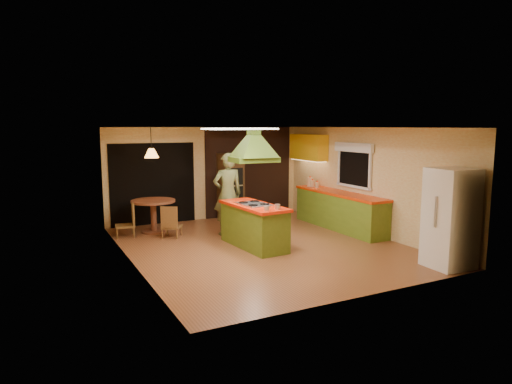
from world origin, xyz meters
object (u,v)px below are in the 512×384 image
man (228,194)px  canister_large (310,182)px  dining_table (153,210)px  refrigerator (451,218)px  wall_oven (231,186)px  kitchen_island (254,225)px

man → canister_large: man is taller
man → dining_table: (-1.50, 1.02, -0.41)m
man → canister_large: 2.71m
refrigerator → wall_oven: refrigerator is taller
refrigerator → dining_table: size_ratio=1.72×
refrigerator → canister_large: size_ratio=7.75×
man → wall_oven: (0.80, 1.65, -0.06)m
wall_oven → refrigerator: bearing=-74.0°
man → wall_oven: 1.83m
refrigerator → kitchen_island: bearing=134.4°
wall_oven → kitchen_island: bearing=-105.5°
refrigerator → canister_large: (0.10, 4.64, 0.14)m
refrigerator → dining_table: (-4.05, 5.12, -0.35)m
refrigerator → wall_oven: (-1.75, 5.75, -0.00)m
dining_table → kitchen_island: bearing=-55.8°
man → wall_oven: man is taller
kitchen_island → dining_table: 2.75m
kitchen_island → canister_large: size_ratio=8.02×
canister_large → dining_table: bearing=173.4°
canister_large → man: bearing=-168.5°
kitchen_island → canister_large: 3.21m
kitchen_island → refrigerator: bearing=-52.6°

